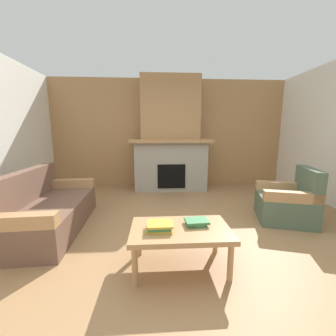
{
  "coord_description": "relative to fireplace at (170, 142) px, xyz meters",
  "views": [
    {
      "loc": [
        -0.37,
        -2.46,
        1.38
      ],
      "look_at": [
        -0.17,
        0.81,
        0.82
      ],
      "focal_mm": 22.23,
      "sensor_mm": 36.0,
      "label": 1
    }
  ],
  "objects": [
    {
      "name": "ground",
      "position": [
        0.0,
        -2.62,
        -1.16
      ],
      "size": [
        9.0,
        9.0,
        0.0
      ],
      "primitive_type": "plane",
      "color": "#9E754C"
    },
    {
      "name": "book_stack_center",
      "position": [
        0.05,
        -3.06,
        -0.7
      ],
      "size": [
        0.25,
        0.2,
        0.06
      ],
      "color": "#3D7F4C",
      "rests_on": "coffee_table"
    },
    {
      "name": "wall_back_wood_panel",
      "position": [
        0.0,
        0.38,
        0.19
      ],
      "size": [
        6.0,
        0.12,
        2.7
      ],
      "primitive_type": "cube",
      "color": "#A87A4C",
      "rests_on": "ground"
    },
    {
      "name": "book_stack_near_edge",
      "position": [
        -0.33,
        -3.17,
        -0.7
      ],
      "size": [
        0.27,
        0.22,
        0.08
      ],
      "color": "gold",
      "rests_on": "coffee_table"
    },
    {
      "name": "fireplace",
      "position": [
        0.0,
        0.0,
        0.0
      ],
      "size": [
        1.9,
        0.82,
        2.7
      ],
      "color": "gray",
      "rests_on": "ground"
    },
    {
      "name": "coffee_table",
      "position": [
        -0.12,
        -3.13,
        -0.79
      ],
      "size": [
        1.0,
        0.6,
        0.43
      ],
      "color": "tan",
      "rests_on": "ground"
    },
    {
      "name": "armchair",
      "position": [
        1.71,
        -2.07,
        -0.87
      ],
      "size": [
        0.95,
        0.95,
        0.85
      ],
      "color": "#4C604C",
      "rests_on": "ground"
    },
    {
      "name": "couch",
      "position": [
        -1.93,
        -2.16,
        -0.88
      ],
      "size": [
        0.94,
        1.85,
        0.85
      ],
      "color": "brown",
      "rests_on": "ground"
    }
  ]
}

